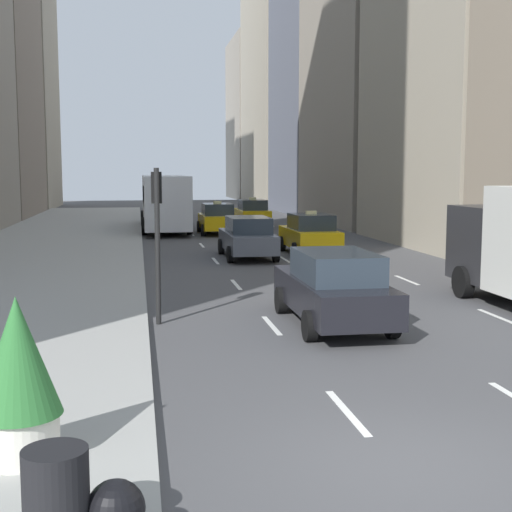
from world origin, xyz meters
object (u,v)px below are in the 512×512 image
(sedan_silver_behind, at_px, (248,237))
(traffic_light_pole, at_px, (157,220))
(sedan_black_near, at_px, (333,288))
(planter_with_shrub, at_px, (18,376))
(taxi_second, at_px, (310,234))
(city_bus, at_px, (164,200))
(trash_can, at_px, (56,497))
(taxi_lead, at_px, (217,218))
(taxi_third, at_px, (252,213))

(sedan_silver_behind, relative_size, traffic_light_pole, 1.33)
(sedan_black_near, xyz_separation_m, planter_with_shrub, (-5.79, -7.18, 0.27))
(taxi_second, distance_m, city_bus, 14.83)
(city_bus, xyz_separation_m, trash_can, (-2.34, -36.68, -1.19))
(sedan_black_near, bearing_deg, taxi_second, 78.49)
(sedan_black_near, relative_size, city_bus, 0.42)
(sedan_black_near, xyz_separation_m, trash_can, (-5.15, -9.23, -0.28))
(taxi_second, relative_size, traffic_light_pole, 1.22)
(sedan_black_near, bearing_deg, sedan_silver_behind, 90.00)
(taxi_lead, height_order, taxi_second, same)
(trash_can, bearing_deg, taxi_lead, 81.24)
(taxi_second, distance_m, trash_can, 24.33)
(city_bus, bearing_deg, sedan_silver_behind, -79.05)
(trash_can, bearing_deg, sedan_silver_behind, 76.90)
(sedan_silver_behind, height_order, trash_can, sedan_silver_behind)
(sedan_silver_behind, xyz_separation_m, traffic_light_pole, (-3.95, -12.04, 1.54))
(taxi_second, relative_size, trash_can, 4.89)
(city_bus, bearing_deg, taxi_third, 17.78)
(taxi_third, bearing_deg, taxi_lead, -119.06)
(taxi_third, xyz_separation_m, trash_can, (-7.95, -38.48, -0.28))
(taxi_second, height_order, sedan_black_near, taxi_second)
(city_bus, relative_size, planter_with_shrub, 5.95)
(taxi_third, bearing_deg, planter_with_shrub, -103.26)
(taxi_lead, bearing_deg, traffic_light_pole, -99.61)
(taxi_second, distance_m, sedan_black_near, 14.04)
(taxi_second, height_order, traffic_light_pole, traffic_light_pole)
(planter_with_shrub, bearing_deg, taxi_lead, 79.55)
(city_bus, xyz_separation_m, traffic_light_pole, (-1.14, -26.57, 0.62))
(taxi_second, xyz_separation_m, trash_can, (-7.95, -22.99, -0.28))
(city_bus, bearing_deg, taxi_second, -67.71)
(sedan_black_near, xyz_separation_m, traffic_light_pole, (-3.95, 0.88, 1.53))
(city_bus, relative_size, traffic_light_pole, 3.23)
(taxi_lead, bearing_deg, taxi_second, -75.01)
(taxi_third, xyz_separation_m, sedan_black_near, (-2.80, -29.25, -0.00))
(taxi_lead, height_order, trash_can, taxi_lead)
(trash_can, relative_size, planter_with_shrub, 0.46)
(taxi_second, relative_size, city_bus, 0.38)
(taxi_third, bearing_deg, trash_can, -101.68)
(taxi_lead, relative_size, taxi_second, 1.00)
(taxi_second, xyz_separation_m, taxi_third, (0.00, 15.49, 0.00))
(sedan_black_near, bearing_deg, planter_with_shrub, -128.88)
(taxi_lead, bearing_deg, city_bus, 130.97)
(taxi_third, relative_size, city_bus, 0.38)
(taxi_second, xyz_separation_m, planter_with_shrub, (-8.59, -20.93, 0.27))
(sedan_silver_behind, height_order, traffic_light_pole, traffic_light_pole)
(taxi_second, bearing_deg, city_bus, 112.29)
(city_bus, bearing_deg, taxi_lead, -49.03)
(taxi_third, xyz_separation_m, city_bus, (-5.61, -1.80, 0.91))
(taxi_lead, bearing_deg, trash_can, -98.76)
(sedan_silver_behind, xyz_separation_m, planter_with_shrub, (-5.79, -20.09, 0.29))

